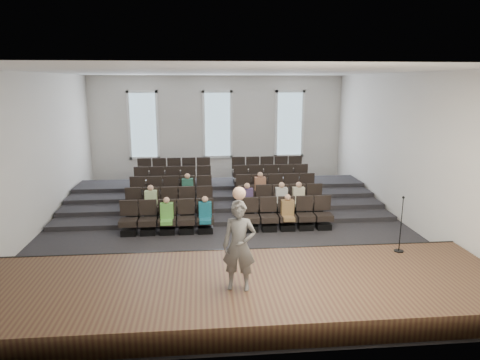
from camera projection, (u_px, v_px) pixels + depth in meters
name	position (u px, v px, depth m)	size (l,w,h in m)	color
ground	(227.00, 226.00, 14.32)	(14.00, 14.00, 0.00)	black
ceiling	(226.00, 72.00, 13.20)	(12.00, 14.00, 0.02)	white
wall_back	(218.00, 129.00, 20.57)	(12.00, 0.04, 5.00)	silver
wall_front	(253.00, 220.00, 6.95)	(12.00, 0.04, 5.00)	silver
wall_left	(32.00, 155.00, 13.22)	(0.04, 14.00, 5.00)	silver
wall_right	(406.00, 149.00, 14.30)	(0.04, 14.00, 5.00)	silver
stage	(241.00, 291.00, 9.32)	(11.80, 3.60, 0.50)	#4E3821
stage_lip	(235.00, 258.00, 11.03)	(11.80, 0.06, 0.52)	black
risers	(222.00, 195.00, 17.35)	(11.80, 4.80, 0.60)	black
seating_rows	(224.00, 194.00, 15.66)	(6.80, 4.70, 1.67)	black
windows	(218.00, 125.00, 20.46)	(8.44, 0.10, 3.24)	white
audience	(232.00, 199.00, 14.48)	(5.45, 2.64, 1.10)	#5AA843
speaker	(239.00, 246.00, 8.70)	(0.69, 0.45, 1.88)	#565451
mic_stand	(400.00, 235.00, 10.76)	(0.24, 0.24, 1.45)	black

